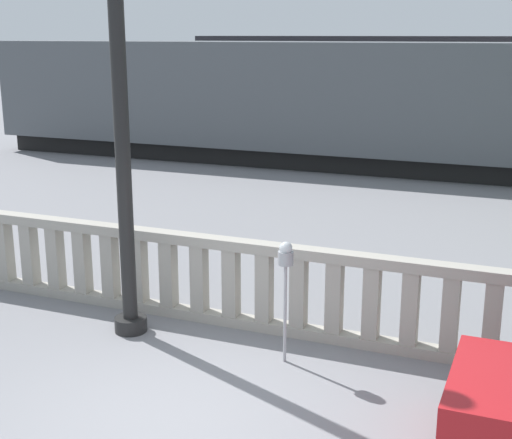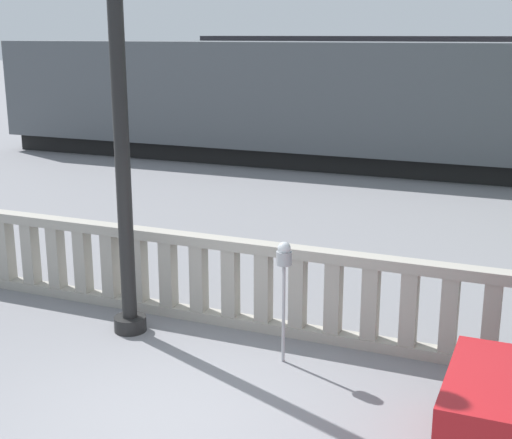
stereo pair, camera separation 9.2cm
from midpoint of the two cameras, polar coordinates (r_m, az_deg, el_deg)
name	(u,v)px [view 1 (the left image)]	position (r m, az deg, el deg)	size (l,w,h in m)	color
ground_plane	(172,422)	(7.72, -7.07, -15.79)	(160.00, 160.00, 0.00)	slate
balustrade	(264,287)	(9.56, 0.39, -5.43)	(13.31, 0.24, 1.23)	#9E998E
lamppost	(121,120)	(9.16, -11.02, 7.82)	(0.43, 0.43, 6.00)	black
parking_meter	(286,264)	(8.45, 2.07, -3.61)	(0.19, 0.19, 1.53)	#99999E
train_near	(406,105)	(21.06, 11.81, 8.97)	(26.31, 2.92, 4.26)	black
train_far	(453,77)	(34.09, 15.39, 10.93)	(24.37, 2.65, 4.38)	black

